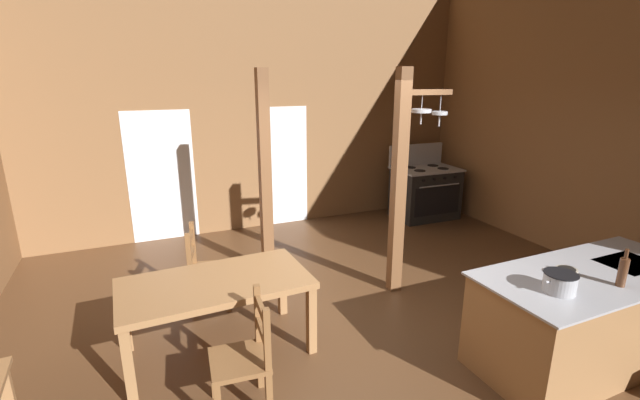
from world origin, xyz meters
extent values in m
cube|color=brown|center=(0.00, 0.00, -0.05)|extent=(8.13, 8.02, 0.10)
cube|color=brown|center=(0.00, 3.68, 2.15)|extent=(8.13, 0.14, 4.29)
cube|color=brown|center=(3.74, 0.00, 2.15)|extent=(0.14, 8.02, 4.29)
cube|color=white|center=(-1.65, 3.61, 1.02)|extent=(1.00, 0.01, 2.05)
cube|color=white|center=(0.37, 3.61, 1.02)|extent=(0.84, 0.01, 2.05)
cube|color=#9E7044|center=(1.63, -1.19, 0.43)|extent=(2.11, 0.93, 0.87)
cube|color=#A8AAB2|center=(1.63, -1.19, 0.88)|extent=(2.17, 0.99, 0.02)
cube|color=black|center=(2.10, -1.18, 0.89)|extent=(0.53, 0.41, 0.00)
cube|color=black|center=(1.62, -0.76, 0.05)|extent=(2.00, 0.07, 0.10)
cube|color=black|center=(2.85, 2.89, 0.45)|extent=(1.12, 0.79, 0.90)
cube|color=black|center=(2.84, 2.50, 0.42)|extent=(0.93, 0.03, 0.52)
cylinder|color=#A8AAB2|center=(2.84, 2.48, 0.70)|extent=(0.83, 0.04, 0.02)
cube|color=#A8AAB2|center=(2.85, 2.89, 0.92)|extent=(1.16, 0.83, 0.03)
cube|color=#A8AAB2|center=(2.86, 3.25, 1.12)|extent=(1.14, 0.07, 0.40)
cylinder|color=black|center=(3.09, 2.73, 0.94)|extent=(0.20, 0.20, 0.01)
cylinder|color=black|center=(2.60, 2.74, 0.94)|extent=(0.20, 0.20, 0.01)
cylinder|color=black|center=(3.10, 3.03, 0.94)|extent=(0.20, 0.20, 0.01)
cylinder|color=black|center=(2.60, 3.04, 0.94)|extent=(0.20, 0.20, 0.01)
cylinder|color=black|center=(3.17, 2.48, 0.82)|extent=(0.04, 0.03, 0.04)
cylinder|color=black|center=(2.95, 2.48, 0.82)|extent=(0.04, 0.03, 0.04)
cylinder|color=black|center=(2.73, 2.49, 0.82)|extent=(0.04, 0.03, 0.04)
cylinder|color=black|center=(2.51, 2.49, 0.82)|extent=(0.04, 0.03, 0.04)
cube|color=brown|center=(0.78, 0.68, 1.32)|extent=(0.15, 0.15, 2.64)
cube|color=brown|center=(1.05, 0.66, 2.37)|extent=(0.68, 0.14, 0.06)
cylinder|color=#A8AAB2|center=(1.02, 0.66, 2.28)|extent=(0.01, 0.01, 0.18)
cylinder|color=#A8AAB2|center=(1.02, 0.66, 2.17)|extent=(0.24, 0.24, 0.04)
cylinder|color=#A8AAB2|center=(1.02, 0.66, 2.09)|extent=(0.02, 0.02, 0.14)
cylinder|color=#A8AAB2|center=(1.26, 0.64, 2.26)|extent=(0.01, 0.01, 0.21)
cylinder|color=#A8AAB2|center=(1.26, 0.64, 2.14)|extent=(0.19, 0.19, 0.04)
cylinder|color=#A8AAB2|center=(1.26, 0.64, 2.06)|extent=(0.02, 0.02, 0.14)
cube|color=brown|center=(-0.50, 1.78, 1.32)|extent=(0.14, 0.14, 2.64)
cube|color=#9E7044|center=(-1.43, 0.26, 0.71)|extent=(1.73, 0.97, 0.06)
cube|color=#9E7044|center=(-2.24, 0.62, 0.34)|extent=(0.08, 0.08, 0.68)
cube|color=#9E7044|center=(-0.66, 0.68, 0.34)|extent=(0.08, 0.08, 0.68)
cube|color=#9E7044|center=(-2.21, -0.16, 0.34)|extent=(0.08, 0.08, 0.68)
cube|color=#9E7044|center=(-0.63, -0.10, 0.34)|extent=(0.08, 0.08, 0.68)
cube|color=brown|center=(-1.42, -0.55, 0.43)|extent=(0.48, 0.48, 0.04)
cube|color=brown|center=(-1.59, -0.34, 0.21)|extent=(0.05, 0.05, 0.41)
cube|color=brown|center=(-1.24, -0.75, 0.47)|extent=(0.05, 0.05, 0.95)
cube|color=brown|center=(-1.21, -0.37, 0.47)|extent=(0.05, 0.05, 0.95)
cube|color=brown|center=(-1.23, -0.56, 0.84)|extent=(0.07, 0.38, 0.07)
cube|color=brown|center=(-1.23, -0.56, 0.65)|extent=(0.07, 0.38, 0.07)
cube|color=brown|center=(-1.34, 1.18, 0.43)|extent=(0.53, 0.53, 0.04)
cube|color=brown|center=(-1.12, 1.32, 0.21)|extent=(0.06, 0.06, 0.41)
cube|color=brown|center=(-1.20, 0.96, 0.21)|extent=(0.06, 0.06, 0.41)
cube|color=brown|center=(-1.48, 1.41, 0.47)|extent=(0.06, 0.06, 0.95)
cube|color=brown|center=(-1.57, 1.04, 0.47)|extent=(0.06, 0.06, 0.95)
cube|color=brown|center=(-1.53, 1.23, 0.84)|extent=(0.12, 0.38, 0.07)
cube|color=brown|center=(-1.53, 1.23, 0.65)|extent=(0.12, 0.38, 0.07)
cylinder|color=#A8AAB2|center=(1.00, -1.31, 0.96)|extent=(0.25, 0.25, 0.15)
cylinder|color=black|center=(1.00, -1.31, 1.04)|extent=(0.26, 0.26, 0.01)
cylinder|color=#A8AAB2|center=(0.87, -1.31, 1.00)|extent=(0.05, 0.02, 0.02)
cylinder|color=#A8AAB2|center=(1.14, -1.31, 1.00)|extent=(0.05, 0.02, 0.02)
cylinder|color=#B2A893|center=(1.32, -1.13, 0.92)|extent=(0.17, 0.17, 0.06)
cylinder|color=black|center=(1.32, -1.13, 0.95)|extent=(0.14, 0.14, 0.00)
cylinder|color=#56331E|center=(1.56, -1.44, 1.01)|extent=(0.07, 0.07, 0.24)
cylinder|color=#56331E|center=(1.56, -1.44, 1.17)|extent=(0.03, 0.03, 0.08)
camera|label=1|loc=(-1.96, -3.41, 2.54)|focal=24.20mm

